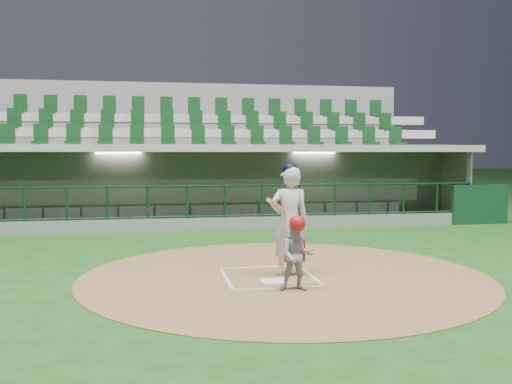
% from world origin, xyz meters
% --- Properties ---
extents(ground, '(120.00, 120.00, 0.00)m').
position_xyz_m(ground, '(0.00, 0.00, 0.00)').
color(ground, '#184915').
rests_on(ground, ground).
extents(dirt_circle, '(7.20, 7.20, 0.01)m').
position_xyz_m(dirt_circle, '(0.30, -0.20, 0.01)').
color(dirt_circle, brown).
rests_on(dirt_circle, ground).
extents(home_plate, '(0.43, 0.43, 0.02)m').
position_xyz_m(home_plate, '(0.00, -0.70, 0.02)').
color(home_plate, white).
rests_on(home_plate, dirt_circle).
extents(batter_box_chalk, '(1.55, 1.80, 0.01)m').
position_xyz_m(batter_box_chalk, '(0.00, -0.30, 0.02)').
color(batter_box_chalk, white).
rests_on(batter_box_chalk, ground).
extents(dugout_structure, '(16.40, 3.70, 3.00)m').
position_xyz_m(dugout_structure, '(0.16, 7.82, 0.96)').
color(dugout_structure, gray).
rests_on(dugout_structure, ground).
extents(seating_deck, '(17.00, 6.72, 5.15)m').
position_xyz_m(seating_deck, '(0.00, 10.91, 1.42)').
color(seating_deck, slate).
rests_on(seating_deck, ground).
extents(batter, '(0.90, 0.88, 2.00)m').
position_xyz_m(batter, '(0.39, -0.19, 1.01)').
color(batter, silver).
rests_on(batter, dirt_circle).
extents(catcher, '(0.60, 0.50, 1.19)m').
position_xyz_m(catcher, '(0.24, -1.32, 0.60)').
color(catcher, '#96969B').
rests_on(catcher, dirt_circle).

